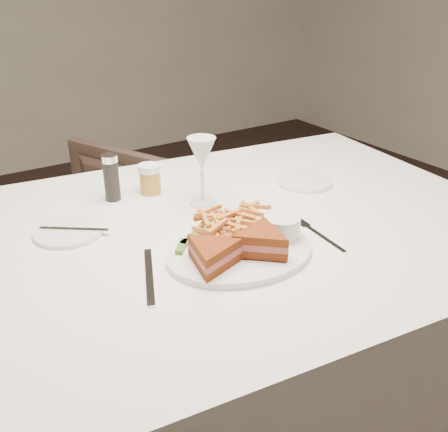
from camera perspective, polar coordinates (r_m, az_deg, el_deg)
ground at (r=1.82m, az=-0.81°, el=-18.85°), size 5.00×5.00×0.00m
table at (r=1.38m, az=-1.17°, el=-15.18°), size 1.57×1.14×0.75m
chair_far at (r=2.06m, az=-16.55°, el=-2.12°), size 0.88×0.85×0.70m
table_setting at (r=1.12m, az=-0.38°, el=-0.45°), size 0.81×0.65×0.18m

